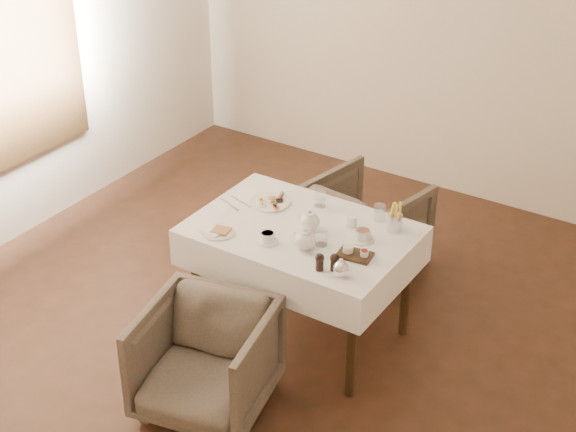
{
  "coord_description": "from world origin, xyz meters",
  "views": [
    {
      "loc": [
        2.47,
        -3.53,
        3.39
      ],
      "look_at": [
        0.05,
        0.22,
        0.82
      ],
      "focal_mm": 55.0,
      "sensor_mm": 36.0,
      "label": 1
    }
  ],
  "objects_px": {
    "armchair_far": "(365,224)",
    "teapot_centre": "(310,220)",
    "armchair_near": "(206,360)",
    "breakfast_plate": "(271,202)",
    "table": "(301,245)"
  },
  "relations": [
    {
      "from": "armchair_near",
      "to": "teapot_centre",
      "type": "xyz_separation_m",
      "value": [
        0.13,
        0.86,
        0.5
      ]
    },
    {
      "from": "table",
      "to": "breakfast_plate",
      "type": "relative_size",
      "value": 5.06
    },
    {
      "from": "armchair_far",
      "to": "breakfast_plate",
      "type": "relative_size",
      "value": 2.8
    },
    {
      "from": "armchair_near",
      "to": "teapot_centre",
      "type": "distance_m",
      "value": 1.01
    },
    {
      "from": "table",
      "to": "teapot_centre",
      "type": "relative_size",
      "value": 7.93
    },
    {
      "from": "armchair_near",
      "to": "breakfast_plate",
      "type": "xyz_separation_m",
      "value": [
        -0.24,
        1.01,
        0.45
      ]
    },
    {
      "from": "armchair_far",
      "to": "teapot_centre",
      "type": "xyz_separation_m",
      "value": [
        0.09,
        -0.89,
        0.5
      ]
    },
    {
      "from": "armchair_near",
      "to": "armchair_far",
      "type": "xyz_separation_m",
      "value": [
        0.04,
        1.75,
        0.01
      ]
    },
    {
      "from": "armchair_near",
      "to": "teapot_centre",
      "type": "height_order",
      "value": "teapot_centre"
    },
    {
      "from": "breakfast_plate",
      "to": "teapot_centre",
      "type": "bearing_deg",
      "value": -14.36
    },
    {
      "from": "table",
      "to": "teapot_centre",
      "type": "height_order",
      "value": "teapot_centre"
    },
    {
      "from": "armchair_near",
      "to": "teapot_centre",
      "type": "relative_size",
      "value": 4.3
    },
    {
      "from": "teapot_centre",
      "to": "table",
      "type": "bearing_deg",
      "value": -144.77
    },
    {
      "from": "armchair_near",
      "to": "table",
      "type": "bearing_deg",
      "value": 72.54
    },
    {
      "from": "table",
      "to": "armchair_near",
      "type": "xyz_separation_m",
      "value": [
        -0.08,
        -0.85,
        -0.32
      ]
    }
  ]
}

